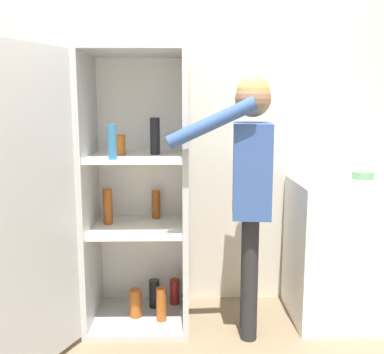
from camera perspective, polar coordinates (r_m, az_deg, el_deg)
name	(u,v)px	position (r m, az deg, el deg)	size (l,w,h in m)	color
wall_back	(178,125)	(3.16, -1.83, 6.68)	(7.00, 0.06, 2.55)	beige
refrigerator	(118,195)	(2.81, -9.43, -2.23)	(0.96, 1.18, 1.75)	#B7BABC
person	(250,173)	(2.68, 7.37, 0.54)	(0.63, 0.51, 1.58)	#262628
counter	(348,251)	(3.17, 19.20, -8.82)	(0.73, 0.59, 0.93)	white
bowl	(363,175)	(3.18, 20.87, 0.20)	(0.14, 0.14, 0.05)	#517F5B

